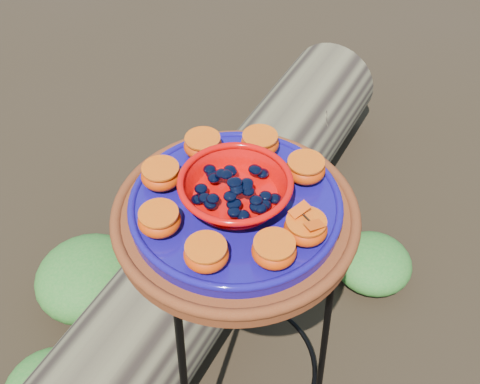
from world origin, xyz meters
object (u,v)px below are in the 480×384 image
plant_stand (236,324)px  driftwood_log (224,229)px  cobalt_plate (236,207)px  red_bowl (235,191)px  terracotta_saucer (236,218)px

plant_stand → driftwood_log: bearing=66.2°
cobalt_plate → driftwood_log: 0.74m
plant_stand → red_bowl: (0.00, 0.00, 0.44)m
red_bowl → terracotta_saucer: bearing=0.0°
plant_stand → red_bowl: size_ratio=3.62×
terracotta_saucer → cobalt_plate: bearing=0.0°
plant_stand → cobalt_plate: cobalt_plate is taller
plant_stand → cobalt_plate: bearing=0.0°
terracotta_saucer → red_bowl: (0.00, 0.00, 0.07)m
red_bowl → driftwood_log: size_ratio=0.11×
cobalt_plate → driftwood_log: bearing=66.2°
terracotta_saucer → red_bowl: bearing=0.0°
driftwood_log → red_bowl: bearing=-113.8°
plant_stand → driftwood_log: (0.18, 0.41, -0.19)m
cobalt_plate → terracotta_saucer: bearing=0.0°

